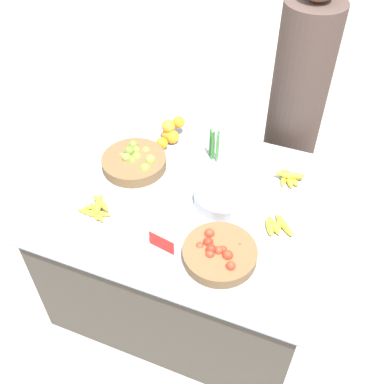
{
  "coord_description": "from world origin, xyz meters",
  "views": [
    {
      "loc": [
        0.6,
        -1.52,
        2.47
      ],
      "look_at": [
        0.0,
        0.0,
        0.84
      ],
      "focal_mm": 42.0,
      "sensor_mm": 36.0,
      "label": 1
    }
  ],
  "objects_px": {
    "lime_bowl": "(134,161)",
    "vendor_person": "(294,120)",
    "metal_bowl": "(223,197)",
    "price_sign": "(162,243)",
    "tomato_basket": "(219,253)"
  },
  "relations": [
    {
      "from": "tomato_basket",
      "to": "metal_bowl",
      "type": "relative_size",
      "value": 1.17
    },
    {
      "from": "lime_bowl",
      "to": "tomato_basket",
      "type": "xyz_separation_m",
      "value": [
        0.65,
        -0.43,
        -0.0
      ]
    },
    {
      "from": "metal_bowl",
      "to": "vendor_person",
      "type": "xyz_separation_m",
      "value": [
        0.19,
        0.83,
        -0.02
      ]
    },
    {
      "from": "tomato_basket",
      "to": "price_sign",
      "type": "distance_m",
      "value": 0.27
    },
    {
      "from": "tomato_basket",
      "to": "metal_bowl",
      "type": "xyz_separation_m",
      "value": [
        -0.1,
        0.35,
        0.0
      ]
    },
    {
      "from": "lime_bowl",
      "to": "metal_bowl",
      "type": "relative_size",
      "value": 1.21
    },
    {
      "from": "lime_bowl",
      "to": "vendor_person",
      "type": "distance_m",
      "value": 1.05
    },
    {
      "from": "lime_bowl",
      "to": "vendor_person",
      "type": "bearing_deg",
      "value": 45.32
    },
    {
      "from": "lime_bowl",
      "to": "vendor_person",
      "type": "xyz_separation_m",
      "value": [
        0.74,
        0.75,
        -0.03
      ]
    },
    {
      "from": "metal_bowl",
      "to": "price_sign",
      "type": "bearing_deg",
      "value": -112.49
    },
    {
      "from": "lime_bowl",
      "to": "metal_bowl",
      "type": "xyz_separation_m",
      "value": [
        0.55,
        -0.08,
        -0.0
      ]
    },
    {
      "from": "metal_bowl",
      "to": "vendor_person",
      "type": "distance_m",
      "value": 0.85
    },
    {
      "from": "vendor_person",
      "to": "tomato_basket",
      "type": "bearing_deg",
      "value": -94.51
    },
    {
      "from": "lime_bowl",
      "to": "price_sign",
      "type": "distance_m",
      "value": 0.61
    },
    {
      "from": "lime_bowl",
      "to": "price_sign",
      "type": "xyz_separation_m",
      "value": [
        0.38,
        -0.48,
        0.01
      ]
    }
  ]
}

